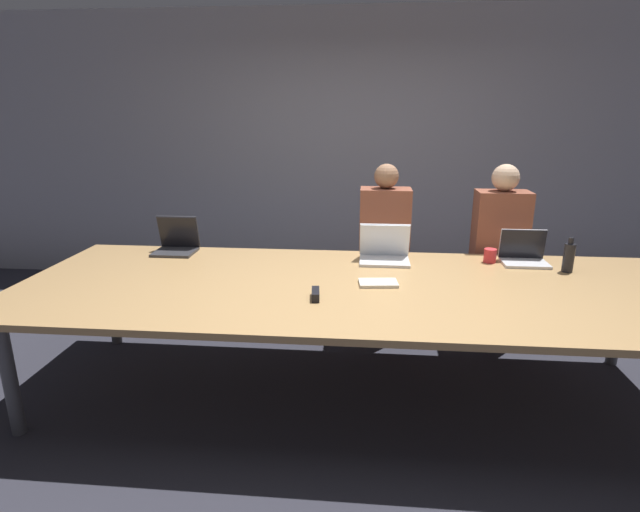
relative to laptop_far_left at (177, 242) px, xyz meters
The scene contains 12 objects.
ground_plane 1.72m from the laptop_far_left, 24.87° to the right, with size 24.00×24.00×0.00m, color #2D2D38.
curtain_wall 2.29m from the laptop_far_left, 52.22° to the left, with size 12.00×0.06×2.80m.
conference_table 1.51m from the laptop_far_left, 24.87° to the right, with size 4.19×1.55×0.77m.
laptop_far_left is the anchor object (origin of this frame).
laptop_far_center 1.57m from the laptop_far_left, ahead, with size 0.36×0.27×0.27m.
person_far_center 1.64m from the laptop_far_left, 13.61° to the left, with size 0.40×0.24×1.41m.
laptop_far_right 2.55m from the laptop_far_left, ahead, with size 0.31×0.23×0.23m.
person_far_right 2.50m from the laptop_far_left, ahead, with size 0.40×0.24×1.42m.
cup_far_right 2.32m from the laptop_far_left, ahead, with size 0.09×0.09×0.10m.
bottle_far_right 2.80m from the laptop_far_left, ahead, with size 0.07×0.07×0.24m.
stapler 1.46m from the laptop_far_left, 37.58° to the right, with size 0.06×0.15×0.05m.
notebook 1.64m from the laptop_far_left, 22.17° to the right, with size 0.25×0.17×0.02m.
Camera 1 is at (0.06, -2.93, 1.81)m, focal length 28.00 mm.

